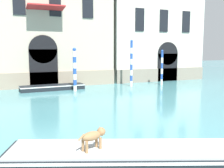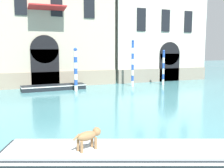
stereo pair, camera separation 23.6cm
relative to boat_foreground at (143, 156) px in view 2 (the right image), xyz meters
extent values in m
cube|color=gray|center=(0.63, 16.73, 0.39)|extent=(10.82, 0.16, 1.36)
cube|color=black|center=(-0.49, 16.72, 1.36)|extent=(2.39, 0.14, 3.29)
cylinder|color=black|center=(-0.49, 16.72, 3.00)|extent=(2.39, 0.14, 2.39)
cube|color=black|center=(-2.26, 16.74, 6.82)|extent=(0.99, 0.10, 2.11)
cube|color=black|center=(0.63, 16.74, 6.82)|extent=(0.99, 0.10, 2.11)
cube|color=black|center=(3.51, 16.74, 6.82)|extent=(0.99, 0.10, 2.11)
cube|color=#B22323|center=(-0.25, 16.08, 6.39)|extent=(2.98, 1.40, 0.29)
cube|color=gray|center=(11.50, 16.73, 0.38)|extent=(10.33, 0.16, 1.33)
cube|color=black|center=(12.08, 16.72, 1.13)|extent=(2.36, 0.14, 2.84)
cylinder|color=black|center=(12.08, 16.72, 2.55)|extent=(2.36, 0.14, 2.36)
cube|color=black|center=(8.75, 16.74, 5.84)|extent=(0.95, 0.10, 2.18)
cube|color=black|center=(11.50, 16.74, 5.84)|extent=(0.95, 0.10, 2.18)
cube|color=black|center=(14.25, 16.74, 5.84)|extent=(0.95, 0.10, 2.18)
cube|color=black|center=(0.00, 0.00, -0.05)|extent=(8.07, 4.47, 0.48)
cube|color=white|center=(0.00, 0.00, 0.13)|extent=(8.11, 4.51, 0.08)
cube|color=#B2B7BC|center=(0.00, 0.00, 0.22)|extent=(7.80, 4.26, 0.06)
cylinder|color=#997047|center=(-1.34, 0.60, 0.42)|extent=(0.08, 0.08, 0.33)
cylinder|color=#997047|center=(-1.28, 0.43, 0.42)|extent=(0.08, 0.08, 0.33)
cylinder|color=#997047|center=(-1.78, 0.46, 0.42)|extent=(0.08, 0.08, 0.33)
cylinder|color=#997047|center=(-1.72, 0.29, 0.42)|extent=(0.08, 0.08, 0.33)
ellipsoid|color=#997047|center=(-1.53, 0.44, 0.65)|extent=(0.66, 0.43, 0.26)
ellipsoid|color=#AD7042|center=(-1.61, 0.41, 0.72)|extent=(0.31, 0.26, 0.09)
sphere|color=#997047|center=(-1.21, 0.55, 0.71)|extent=(0.24, 0.24, 0.24)
cone|color=#AD7042|center=(-1.23, 0.61, 0.80)|extent=(0.07, 0.07, 0.10)
cone|color=#AD7042|center=(-1.19, 0.48, 0.80)|extent=(0.07, 0.07, 0.10)
cylinder|color=#997047|center=(-1.85, 0.34, 0.69)|extent=(0.22, 0.12, 0.17)
cube|color=black|center=(-0.07, 15.13, -0.08)|extent=(5.16, 1.56, 0.41)
cube|color=white|center=(-0.07, 15.13, 0.07)|extent=(5.19, 1.59, 0.08)
cube|color=#9EA3A8|center=(-0.07, 15.13, -0.10)|extent=(2.85, 1.12, 0.37)
cylinder|color=white|center=(1.49, 13.92, -0.06)|extent=(0.26, 0.26, 0.45)
cylinder|color=#234CAD|center=(1.49, 13.92, 0.39)|extent=(0.26, 0.26, 0.45)
cylinder|color=white|center=(1.49, 13.92, 0.84)|extent=(0.26, 0.26, 0.45)
cylinder|color=#234CAD|center=(1.49, 13.92, 1.29)|extent=(0.26, 0.26, 0.45)
cylinder|color=white|center=(1.49, 13.92, 1.74)|extent=(0.26, 0.26, 0.45)
cylinder|color=#234CAD|center=(1.49, 13.92, 2.19)|extent=(0.26, 0.26, 0.45)
cylinder|color=white|center=(1.49, 13.92, 2.64)|extent=(0.26, 0.26, 0.45)
sphere|color=#234CAD|center=(1.49, 13.92, 2.99)|extent=(0.28, 0.28, 0.28)
cylinder|color=white|center=(6.82, 14.61, -0.04)|extent=(0.22, 0.22, 0.49)
cylinder|color=#234CAD|center=(6.82, 14.61, 0.44)|extent=(0.22, 0.22, 0.49)
cylinder|color=white|center=(6.82, 14.61, 0.93)|extent=(0.22, 0.22, 0.49)
cylinder|color=#234CAD|center=(6.82, 14.61, 1.42)|extent=(0.22, 0.22, 0.49)
cylinder|color=white|center=(6.82, 14.61, 1.91)|extent=(0.22, 0.22, 0.49)
cylinder|color=#234CAD|center=(6.82, 14.61, 2.39)|extent=(0.22, 0.22, 0.49)
cylinder|color=white|center=(6.82, 14.61, 2.88)|extent=(0.22, 0.22, 0.49)
cylinder|color=#234CAD|center=(6.82, 14.61, 3.37)|extent=(0.22, 0.22, 0.49)
sphere|color=#234CAD|center=(6.82, 14.61, 3.71)|extent=(0.23, 0.23, 0.23)
cylinder|color=white|center=(9.90, 14.44, -0.03)|extent=(0.20, 0.20, 0.51)
cylinder|color=#234CAD|center=(9.90, 14.44, 0.47)|extent=(0.20, 0.20, 0.51)
cylinder|color=white|center=(9.90, 14.44, 0.98)|extent=(0.20, 0.20, 0.51)
cylinder|color=#234CAD|center=(9.90, 14.44, 1.48)|extent=(0.20, 0.20, 0.51)
cylinder|color=white|center=(9.90, 14.44, 1.99)|extent=(0.20, 0.20, 0.51)
cylinder|color=#234CAD|center=(9.90, 14.44, 2.50)|extent=(0.20, 0.20, 0.51)
sphere|color=#234CAD|center=(9.90, 14.44, 2.84)|extent=(0.21, 0.21, 0.21)
camera|label=1|loc=(-3.67, -6.18, 3.03)|focal=42.00mm
camera|label=2|loc=(-3.45, -6.26, 3.03)|focal=42.00mm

